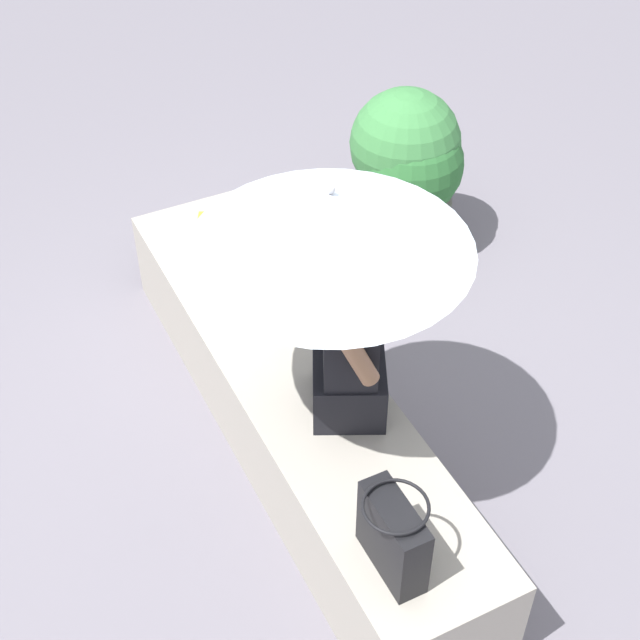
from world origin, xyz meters
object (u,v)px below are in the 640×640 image
(magazine, at_px, (216,229))
(planter_near, at_px, (408,182))
(person_seated, at_px, (350,331))
(tote_bag_canvas, at_px, (257,251))
(handbag_black, at_px, (393,536))
(parasol, at_px, (331,222))
(planter_far, at_px, (404,167))

(magazine, height_order, planter_near, planter_near)
(person_seated, distance_m, tote_bag_canvas, 0.87)
(handbag_black, bearing_deg, magazine, -4.97)
(tote_bag_canvas, bearing_deg, handbag_black, 172.75)
(person_seated, bearing_deg, parasol, 76.13)
(handbag_black, bearing_deg, parasol, -10.77)
(parasol, distance_m, planter_far, 1.94)
(parasol, xyz_separation_m, planter_near, (1.27, -1.12, -0.93))
(person_seated, relative_size, magazine, 3.21)
(parasol, distance_m, planter_near, 1.94)
(person_seated, xyz_separation_m, handbag_black, (-0.72, 0.22, -0.23))
(handbag_black, relative_size, tote_bag_canvas, 0.87)
(person_seated, distance_m, planter_near, 1.72)
(handbag_black, xyz_separation_m, planter_near, (2.01, -1.26, -0.19))
(parasol, relative_size, magazine, 3.72)
(handbag_black, relative_size, planter_far, 0.35)
(planter_near, height_order, planter_far, planter_far)
(tote_bag_canvas, relative_size, magazine, 1.33)
(handbag_black, xyz_separation_m, tote_bag_canvas, (1.57, -0.20, 0.02))
(person_seated, height_order, handbag_black, person_seated)
(magazine, relative_size, planter_near, 0.34)
(handbag_black, height_order, magazine, handbag_black)
(handbag_black, height_order, planter_near, planter_near)
(person_seated, xyz_separation_m, planter_near, (1.29, -1.05, -0.42))
(magazine, bearing_deg, planter_far, -60.66)
(person_seated, height_order, tote_bag_canvas, person_seated)
(parasol, xyz_separation_m, planter_far, (1.33, -1.12, -0.87))
(magazine, bearing_deg, parasol, -154.29)
(parasol, relative_size, planter_far, 1.12)
(person_seated, height_order, planter_near, person_seated)
(person_seated, bearing_deg, magazine, 1.78)
(tote_bag_canvas, xyz_separation_m, magazine, (0.46, 0.02, -0.18))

